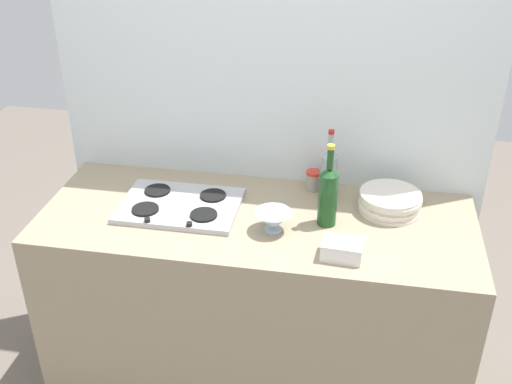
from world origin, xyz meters
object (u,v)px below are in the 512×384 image
(wine_bottle_leftmost, at_px, (329,174))
(mixing_bowl, at_px, (273,221))
(butter_dish, at_px, (342,250))
(plate_stack, at_px, (390,202))
(wine_bottle_mid_left, at_px, (328,195))
(stovetop_hob, at_px, (180,205))
(condiment_jar_front, at_px, (313,180))

(wine_bottle_leftmost, distance_m, mixing_bowl, 0.36)
(wine_bottle_leftmost, bearing_deg, butter_dish, -78.43)
(plate_stack, relative_size, wine_bottle_mid_left, 0.75)
(mixing_bowl, xyz_separation_m, butter_dish, (0.28, -0.13, -0.01))
(wine_bottle_mid_left, bearing_deg, stovetop_hob, 179.14)
(wine_bottle_mid_left, bearing_deg, butter_dish, -71.55)
(wine_bottle_mid_left, relative_size, mixing_bowl, 2.35)
(mixing_bowl, bearing_deg, butter_dish, -25.71)
(wine_bottle_leftmost, distance_m, condiment_jar_front, 0.13)
(wine_bottle_mid_left, relative_size, condiment_jar_front, 3.95)
(stovetop_hob, xyz_separation_m, butter_dish, (0.69, -0.23, 0.02))
(wine_bottle_mid_left, xyz_separation_m, mixing_bowl, (-0.20, -0.09, -0.09))
(butter_dish, bearing_deg, stovetop_hob, 161.32)
(condiment_jar_front, bearing_deg, plate_stack, -21.01)
(stovetop_hob, distance_m, butter_dish, 0.73)
(plate_stack, bearing_deg, wine_bottle_leftmost, 168.42)
(plate_stack, relative_size, butter_dish, 1.74)
(plate_stack, height_order, butter_dish, plate_stack)
(butter_dish, bearing_deg, wine_bottle_leftmost, 101.57)
(wine_bottle_mid_left, distance_m, mixing_bowl, 0.24)
(wine_bottle_leftmost, distance_m, wine_bottle_mid_left, 0.20)
(wine_bottle_mid_left, height_order, mixing_bowl, wine_bottle_mid_left)
(stovetop_hob, height_order, condiment_jar_front, condiment_jar_front)
(wine_bottle_leftmost, height_order, mixing_bowl, wine_bottle_leftmost)
(stovetop_hob, xyz_separation_m, wine_bottle_mid_left, (0.62, -0.01, 0.12))
(butter_dish, relative_size, condiment_jar_front, 1.69)
(stovetop_hob, height_order, plate_stack, plate_stack)
(stovetop_hob, relative_size, wine_bottle_leftmost, 1.53)
(wine_bottle_mid_left, height_order, condiment_jar_front, wine_bottle_mid_left)
(plate_stack, bearing_deg, mixing_bowl, -152.61)
(plate_stack, distance_m, wine_bottle_mid_left, 0.30)
(plate_stack, distance_m, wine_bottle_leftmost, 0.28)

